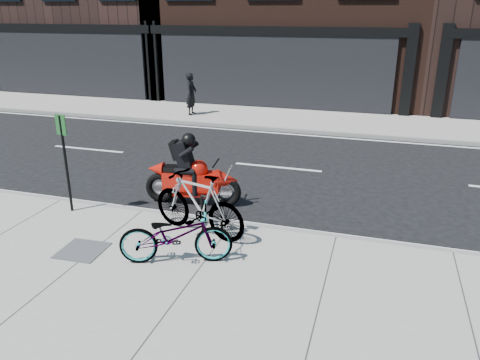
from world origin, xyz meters
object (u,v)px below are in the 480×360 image
(bike_rack, at_px, (212,213))
(bicycle_front, at_px, (176,235))
(bicycle_rear, at_px, (198,204))
(pedestrian, at_px, (191,94))
(utility_grate, at_px, (82,250))
(sign_post, at_px, (65,155))
(motorcycle, at_px, (196,176))

(bike_rack, height_order, bicycle_front, bicycle_front)
(bicycle_rear, bearing_deg, pedestrian, -141.05)
(bicycle_rear, bearing_deg, bicycle_front, 17.37)
(utility_grate, height_order, sign_post, sign_post)
(utility_grate, xyz_separation_m, sign_post, (-1.23, 1.43, 1.21))
(utility_grate, bearing_deg, bike_rack, 32.12)
(bike_rack, bearing_deg, motorcycle, 120.82)
(utility_grate, relative_size, sign_post, 0.37)
(utility_grate, bearing_deg, sign_post, 130.67)
(bike_rack, relative_size, pedestrian, 0.48)
(bike_rack, xyz_separation_m, bicycle_rear, (-0.26, 0.00, 0.15))
(bicycle_front, height_order, motorcycle, motorcycle)
(motorcycle, xyz_separation_m, pedestrian, (-3.51, 8.13, 0.28))
(bicycle_front, distance_m, pedestrian, 11.59)
(bicycle_rear, height_order, pedestrian, pedestrian)
(bicycle_rear, bearing_deg, utility_grate, -38.45)
(pedestrian, relative_size, sign_post, 0.80)
(bicycle_rear, height_order, utility_grate, bicycle_rear)
(bike_rack, bearing_deg, bicycle_front, -102.00)
(pedestrian, relative_size, utility_grate, 2.17)
(bike_rack, bearing_deg, pedestrian, 114.62)
(bicycle_front, xyz_separation_m, utility_grate, (-1.73, -0.15, -0.48))
(bike_rack, xyz_separation_m, bicycle_front, (-0.23, -1.08, 0.03))
(bicycle_rear, distance_m, sign_post, 3.00)
(bike_rack, relative_size, motorcycle, 0.36)
(bicycle_rear, bearing_deg, bike_rack, 105.62)
(utility_grate, distance_m, sign_post, 2.24)
(bike_rack, relative_size, sign_post, 0.38)
(bicycle_front, distance_m, utility_grate, 1.80)
(pedestrian, bearing_deg, motorcycle, -158.93)
(motorcycle, bearing_deg, bike_rack, -66.77)
(bicycle_front, xyz_separation_m, motorcycle, (-0.72, 2.66, 0.04))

